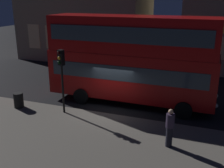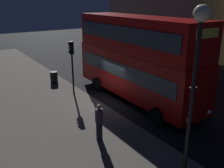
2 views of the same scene
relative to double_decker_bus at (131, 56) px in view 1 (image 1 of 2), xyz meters
name	(u,v)px [view 1 (image 1 of 2)]	position (x,y,z in m)	size (l,w,h in m)	color
ground_plane	(111,110)	(-0.69, -1.59, -3.05)	(80.00, 80.00, 0.00)	black
sidewalk_slab	(73,150)	(-0.69, -6.40, -2.99)	(44.00, 8.12, 0.12)	#5B564F
double_decker_bus	(131,56)	(0.00, 0.00, 0.00)	(10.48, 2.92, 5.47)	#9E0C0C
traffic_light_near_kerb	(61,68)	(-3.07, -3.09, -0.28)	(0.37, 0.39, 3.67)	black
pedestrian	(170,128)	(3.24, -4.74, -2.00)	(0.37, 0.37, 1.80)	black
litter_bin	(19,100)	(-6.01, -3.37, -2.47)	(0.58, 0.58, 0.92)	black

